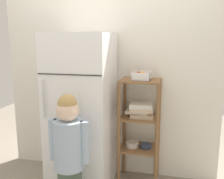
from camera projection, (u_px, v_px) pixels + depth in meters
kitchen_wall_back at (109, 83)px, 2.91m from camera, size 2.45×0.03×2.11m
refrigerator at (82, 112)px, 2.67m from camera, size 0.62×0.68×1.61m
child_standing at (69, 144)px, 2.19m from camera, size 0.36×0.26×1.11m
pantry_shelf_unit at (140, 121)px, 2.70m from camera, size 0.42×0.35×1.14m
fruit_bin at (141, 76)px, 2.60m from camera, size 0.18×0.20×0.08m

